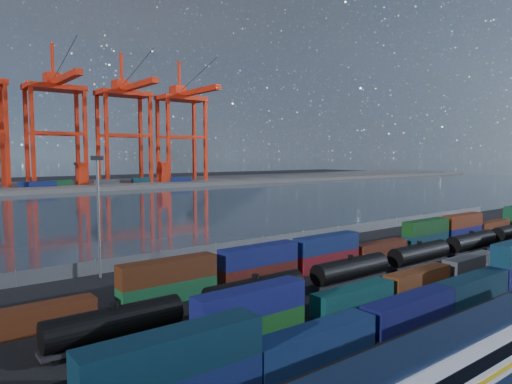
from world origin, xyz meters
TOP-DOWN VIEW (x-y plane):
  - ground at (0.00, 0.00)m, footprint 700.00×700.00m
  - harbor_water at (0.00, 105.00)m, footprint 700.00×700.00m
  - far_quay at (0.00, 210.00)m, footprint 700.00×70.00m
  - passenger_train at (-24.48, -20.51)m, footprint 77.43×3.14m
  - container_row_south at (-16.06, -9.77)m, footprint 139.42×2.54m
  - container_row_mid at (-13.61, -3.56)m, footprint 139.88×2.28m
  - container_row_north at (3.41, 10.55)m, footprint 141.32×2.34m
  - tanker_string at (17.64, 2.80)m, footprint 121.03×2.69m
  - waterfront_fence at (-0.00, 28.00)m, footprint 160.12×0.12m
  - yard_light_mast at (-30.00, 26.00)m, footprint 1.60×0.40m
  - gantry_cranes at (-7.50, 203.09)m, footprint 202.64×53.08m
  - quay_containers at (-11.00, 195.46)m, footprint 172.58×10.99m
  - straddle_carriers at (-2.50, 200.00)m, footprint 140.00×7.00m

SIDE VIEW (x-z plane):
  - ground at x=0.00m, z-range 0.00..0.00m
  - harbor_water at x=0.00m, z-range 0.01..0.01m
  - far_quay at x=0.00m, z-range 0.00..2.00m
  - waterfront_fence at x=0.00m, z-range -0.10..2.10m
  - container_row_mid at x=-13.61m, z-range -0.65..4.21m
  - tanker_string at x=17.64m, z-range 0.01..3.86m
  - container_row_south at x=-16.06m, z-range -0.77..4.64m
  - container_row_north at x=3.41m, z-range -0.37..4.63m
  - passenger_train at x=-24.48m, z-range 0.01..5.40m
  - quay_containers at x=-11.00m, z-range 2.00..4.60m
  - straddle_carriers at x=-2.50m, z-range 2.27..13.37m
  - yard_light_mast at x=-30.00m, z-range 1.00..17.60m
  - gantry_cranes at x=-7.50m, z-range 8.12..79.99m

